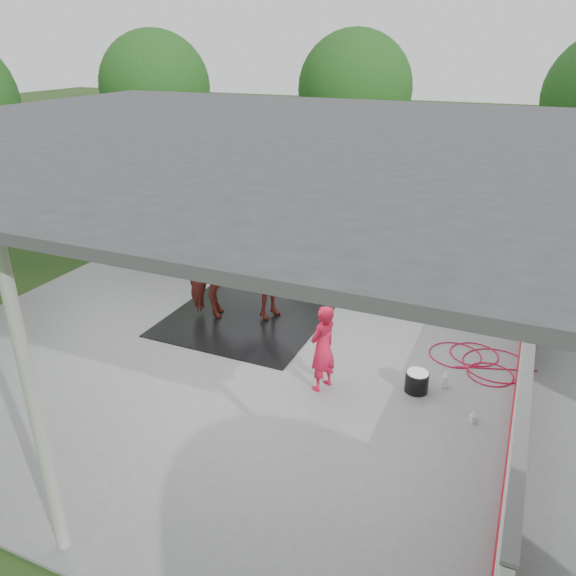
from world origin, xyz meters
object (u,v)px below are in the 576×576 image
at_px(dasher_board, 522,385).
at_px(wash_bucket, 417,381).
at_px(horse, 242,278).
at_px(handler, 323,348).

relative_size(dasher_board, wash_bucket, 20.77).
xyz_separation_m(dasher_board, wash_bucket, (-1.56, 0.02, -0.36)).
bearing_deg(horse, wash_bucket, -127.20).
height_order(horse, wash_bucket, horse).
height_order(dasher_board, wash_bucket, dasher_board).
bearing_deg(dasher_board, wash_bucket, 179.11).
relative_size(horse, wash_bucket, 5.77).
height_order(dasher_board, horse, horse).
distance_m(dasher_board, wash_bucket, 1.61).
distance_m(dasher_board, handler, 3.08).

